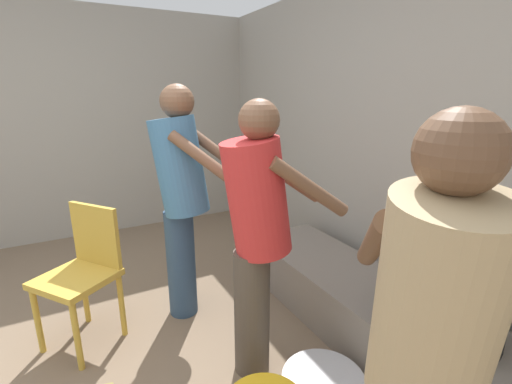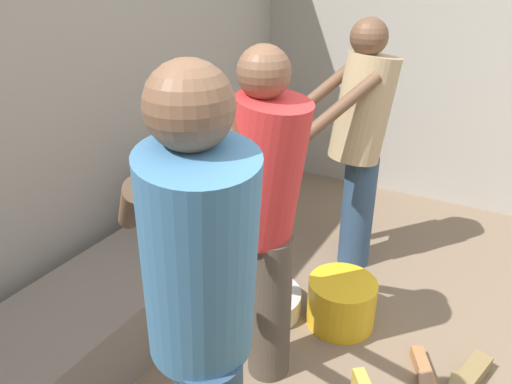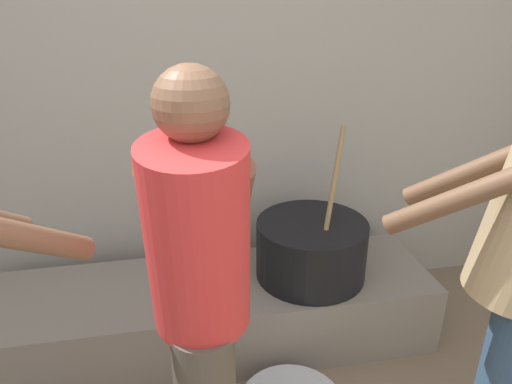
{
  "view_description": "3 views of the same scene",
  "coord_description": "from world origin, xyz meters",
  "px_view_note": "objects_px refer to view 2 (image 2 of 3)",
  "views": [
    {
      "loc": [
        1.73,
        0.2,
        1.57
      ],
      "look_at": [
        0.27,
        0.98,
        1.1
      ],
      "focal_mm": 25.12,
      "sensor_mm": 36.0,
      "label": 1
    },
    {
      "loc": [
        -1.37,
        0.2,
        1.8
      ],
      "look_at": [
        0.12,
        1.04,
        0.97
      ],
      "focal_mm": 33.7,
      "sensor_mm": 36.0,
      "label": 2
    },
    {
      "loc": [
        0.12,
        -0.17,
        1.7
      ],
      "look_at": [
        0.42,
        1.35,
        1.04
      ],
      "focal_mm": 33.34,
      "sensor_mm": 36.0,
      "label": 3
    }
  ],
  "objects_px": {
    "cook_in_tan_shirt": "(360,136)",
    "cook_in_blue_shirt": "(202,311)",
    "cook_in_red_shirt": "(264,208)",
    "bucket_yellow_plastic": "(341,302)",
    "cooking_pot_main": "(202,193)",
    "metal_mixing_bowl": "(263,301)"
  },
  "relations": [
    {
      "from": "metal_mixing_bowl",
      "to": "cook_in_tan_shirt",
      "type": "bearing_deg",
      "value": -20.4
    },
    {
      "from": "cook_in_red_shirt",
      "to": "metal_mixing_bowl",
      "type": "bearing_deg",
      "value": 28.97
    },
    {
      "from": "cook_in_blue_shirt",
      "to": "bucket_yellow_plastic",
      "type": "distance_m",
      "value": 1.43
    },
    {
      "from": "cook_in_blue_shirt",
      "to": "cook_in_red_shirt",
      "type": "distance_m",
      "value": 0.74
    },
    {
      "from": "cook_in_red_shirt",
      "to": "cook_in_tan_shirt",
      "type": "bearing_deg",
      "value": -3.36
    },
    {
      "from": "cook_in_tan_shirt",
      "to": "metal_mixing_bowl",
      "type": "height_order",
      "value": "cook_in_tan_shirt"
    },
    {
      "from": "cooking_pot_main",
      "to": "bucket_yellow_plastic",
      "type": "bearing_deg",
      "value": -96.83
    },
    {
      "from": "cook_in_blue_shirt",
      "to": "bucket_yellow_plastic",
      "type": "relative_size",
      "value": 4.4
    },
    {
      "from": "cook_in_tan_shirt",
      "to": "cook_in_blue_shirt",
      "type": "height_order",
      "value": "cook_in_blue_shirt"
    },
    {
      "from": "cook_in_tan_shirt",
      "to": "bucket_yellow_plastic",
      "type": "xyz_separation_m",
      "value": [
        -0.58,
        -0.16,
        -0.74
      ]
    },
    {
      "from": "cook_in_blue_shirt",
      "to": "metal_mixing_bowl",
      "type": "bearing_deg",
      "value": 19.98
    },
    {
      "from": "metal_mixing_bowl",
      "to": "cooking_pot_main",
      "type": "bearing_deg",
      "value": 66.9
    },
    {
      "from": "cook_in_red_shirt",
      "to": "bucket_yellow_plastic",
      "type": "xyz_separation_m",
      "value": [
        0.48,
        -0.22,
        -0.74
      ]
    },
    {
      "from": "cooking_pot_main",
      "to": "cook_in_tan_shirt",
      "type": "relative_size",
      "value": 0.49
    },
    {
      "from": "cook_in_blue_shirt",
      "to": "bucket_yellow_plastic",
      "type": "bearing_deg",
      "value": -1.43
    },
    {
      "from": "cook_in_tan_shirt",
      "to": "cook_in_blue_shirt",
      "type": "distance_m",
      "value": 1.78
    },
    {
      "from": "cook_in_blue_shirt",
      "to": "cook_in_red_shirt",
      "type": "height_order",
      "value": "cook_in_blue_shirt"
    },
    {
      "from": "cooking_pot_main",
      "to": "cook_in_red_shirt",
      "type": "bearing_deg",
      "value": -128.33
    },
    {
      "from": "cook_in_blue_shirt",
      "to": "bucket_yellow_plastic",
      "type": "height_order",
      "value": "cook_in_blue_shirt"
    },
    {
      "from": "bucket_yellow_plastic",
      "to": "metal_mixing_bowl",
      "type": "height_order",
      "value": "bucket_yellow_plastic"
    },
    {
      "from": "cook_in_tan_shirt",
      "to": "cook_in_red_shirt",
      "type": "bearing_deg",
      "value": 176.64
    },
    {
      "from": "cook_in_tan_shirt",
      "to": "bucket_yellow_plastic",
      "type": "bearing_deg",
      "value": -164.8
    }
  ]
}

